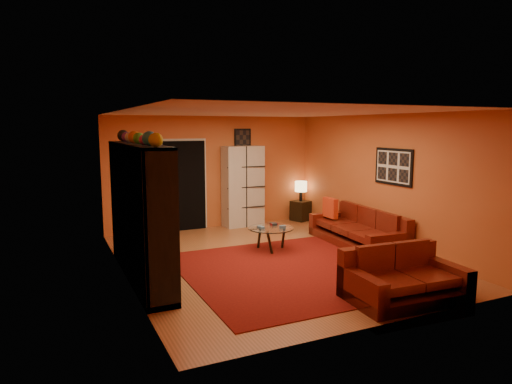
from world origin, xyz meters
name	(u,v)px	position (x,y,z in m)	size (l,w,h in m)	color
floor	(270,259)	(0.00, 0.00, 0.00)	(6.00, 6.00, 0.00)	brown
ceiling	(271,112)	(0.00, 0.00, 2.60)	(6.00, 6.00, 0.00)	white
wall_back	(213,172)	(0.00, 3.00, 1.30)	(6.00, 6.00, 0.00)	#C65B2B
wall_front	(387,219)	(0.00, -3.00, 1.30)	(6.00, 6.00, 0.00)	#C65B2B
wall_left	(124,197)	(-2.50, 0.00, 1.30)	(6.00, 6.00, 0.00)	#C65B2B
wall_right	(383,181)	(2.50, 0.00, 1.30)	(6.00, 6.00, 0.00)	#C65B2B
rug	(294,269)	(0.10, -0.70, 0.01)	(3.60, 3.60, 0.01)	#580C0A
doorway	(185,186)	(-0.70, 2.96, 1.02)	(0.95, 0.10, 2.04)	black
wall_art_right	(394,167)	(2.48, -0.30, 1.60)	(0.03, 1.00, 0.70)	black
wall_art_back	(243,140)	(0.75, 2.98, 2.05)	(0.42, 0.03, 0.52)	black
entertainment_unit	(139,212)	(-2.27, 0.00, 1.05)	(0.45, 3.00, 2.10)	black
tv	(142,216)	(-2.23, 0.09, 0.97)	(0.11, 0.86, 0.50)	black
sofa	(360,230)	(2.14, 0.21, 0.28)	(1.10, 2.36, 0.85)	#53110B
loveseat	(401,278)	(0.81, -2.41, 0.28)	(1.64, 1.04, 0.85)	#53110B
throw_pillow	(330,208)	(1.95, 1.01, 0.63)	(0.12, 0.42, 0.42)	red
coffee_table	(271,230)	(0.29, 0.54, 0.39)	(0.87, 0.87, 0.43)	silver
storage_cabinet	(243,186)	(0.68, 2.80, 0.95)	(0.95, 0.42, 1.91)	beige
bowl_chair	(145,240)	(-2.00, 1.03, 0.33)	(0.75, 0.75, 0.61)	black
side_table	(301,211)	(2.24, 2.75, 0.25)	(0.40, 0.40, 0.50)	black
table_lamp	(301,187)	(2.24, 2.75, 0.86)	(0.30, 0.30, 0.50)	black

